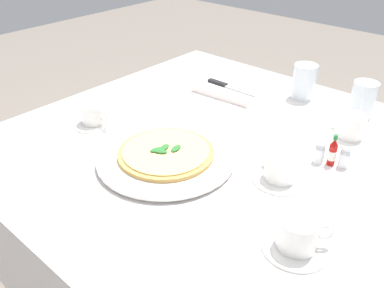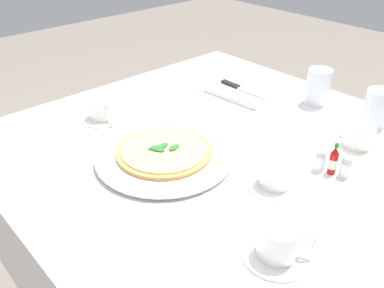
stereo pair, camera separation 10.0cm
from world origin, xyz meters
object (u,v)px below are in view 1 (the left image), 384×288
object	(u,v)px
coffee_cup_far_right	(351,128)
salt_shaker	(344,158)
water_glass_right_edge	(304,83)
dinner_knife	(230,87)
pizza_plate	(166,157)
pizza	(166,152)
coffee_cup_near_left	(280,169)
coffee_cup_left_edge	(298,235)
napkin_folded	(229,90)
pepper_shaker	(319,153)
water_glass_center_back	(363,101)
hot_sauce_bottle	(332,153)
coffee_cup_back_corner	(94,115)

from	to	relation	value
coffee_cup_far_right	salt_shaker	size ratio (longest dim) A/B	2.31
water_glass_right_edge	dinner_knife	size ratio (longest dim) A/B	0.57
pizza_plate	pizza	size ratio (longest dim) A/B	1.44
coffee_cup_near_left	coffee_cup_left_edge	size ratio (longest dim) A/B	1.00
pizza_plate	napkin_folded	bearing A→B (deg)	107.01
coffee_cup_near_left	pepper_shaker	world-z (taller)	coffee_cup_near_left
pizza_plate	coffee_cup_near_left	world-z (taller)	coffee_cup_near_left
water_glass_center_back	pizza	bearing A→B (deg)	-114.85
coffee_cup_left_edge	hot_sauce_bottle	bearing A→B (deg)	103.93
water_glass_center_back	water_glass_right_edge	xyz separation A→B (m)	(-0.20, 0.00, 0.00)
pizza	pepper_shaker	world-z (taller)	pepper_shaker
coffee_cup_left_edge	pepper_shaker	world-z (taller)	coffee_cup_left_edge
water_glass_right_edge	hot_sauce_bottle	distance (m)	0.40
pizza	napkin_folded	world-z (taller)	pizza
water_glass_center_back	hot_sauce_bottle	xyz separation A→B (m)	(0.05, -0.31, -0.01)
coffee_cup_left_edge	water_glass_center_back	world-z (taller)	water_glass_center_back
coffee_cup_back_corner	dinner_knife	size ratio (longest dim) A/B	0.68
coffee_cup_near_left	hot_sauce_bottle	xyz separation A→B (m)	(0.06, 0.14, 0.01)
dinner_knife	salt_shaker	distance (m)	0.50
pizza_plate	dinner_knife	world-z (taller)	dinner_knife
water_glass_right_edge	water_glass_center_back	bearing A→B (deg)	-0.25
coffee_cup_near_left	pepper_shaker	size ratio (longest dim) A/B	2.31
pizza_plate	hot_sauce_bottle	bearing A→B (deg)	39.29
pizza_plate	dinner_knife	size ratio (longest dim) A/B	1.77
coffee_cup_left_edge	dinner_knife	world-z (taller)	coffee_cup_left_edge
pepper_shaker	napkin_folded	bearing A→B (deg)	156.17
napkin_folded	salt_shaker	distance (m)	0.51
water_glass_right_edge	salt_shaker	xyz separation A→B (m)	(0.28, -0.30, -0.03)
pizza_plate	hot_sauce_bottle	xyz separation A→B (m)	(0.32, 0.26, 0.02)
water_glass_center_back	pepper_shaker	size ratio (longest dim) A/B	1.89
dinner_knife	pepper_shaker	world-z (taller)	pepper_shaker
pizza_plate	dinner_knife	xyz separation A→B (m)	(-0.13, 0.44, 0.01)
pizza	coffee_cup_left_edge	xyz separation A→B (m)	(0.39, -0.05, 0.01)
coffee_cup_back_corner	pepper_shaker	distance (m)	0.63
coffee_cup_left_edge	napkin_folded	size ratio (longest dim) A/B	0.57
hot_sauce_bottle	salt_shaker	world-z (taller)	hot_sauce_bottle
coffee_cup_left_edge	dinner_knife	xyz separation A→B (m)	(-0.52, 0.49, -0.01)
water_glass_right_edge	coffee_cup_near_left	bearing A→B (deg)	-67.59
pizza_plate	coffee_cup_left_edge	distance (m)	0.40
pizza	pizza_plate	bearing A→B (deg)	65.11
pizza	hot_sauce_bottle	size ratio (longest dim) A/B	2.91
salt_shaker	water_glass_right_edge	bearing A→B (deg)	132.39
coffee_cup_left_edge	salt_shaker	size ratio (longest dim) A/B	2.31
hot_sauce_bottle	pepper_shaker	distance (m)	0.03
pizza_plate	coffee_cup_far_right	xyz separation A→B (m)	(0.30, 0.41, 0.02)
pizza_plate	coffee_cup_back_corner	size ratio (longest dim) A/B	2.61
salt_shaker	pepper_shaker	xyz separation A→B (m)	(-0.06, -0.02, 0.00)
salt_shaker	hot_sauce_bottle	bearing A→B (deg)	-160.35
salt_shaker	water_glass_center_back	bearing A→B (deg)	104.96
pizza	coffee_cup_left_edge	bearing A→B (deg)	-7.25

